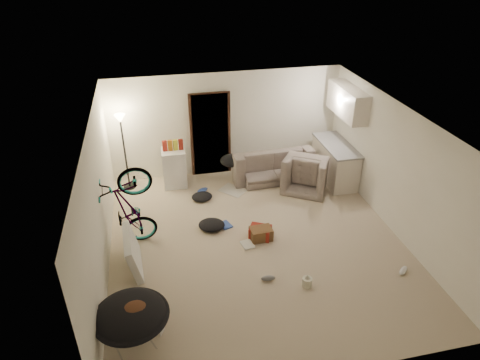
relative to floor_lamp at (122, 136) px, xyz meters
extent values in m
cube|color=#C7B499|center=(2.40, -2.65, -1.32)|extent=(5.50, 6.00, 0.02)
cube|color=white|center=(2.40, -2.65, 1.20)|extent=(5.50, 6.00, 0.02)
cube|color=white|center=(2.40, 0.36, -0.06)|extent=(5.50, 0.02, 2.50)
cube|color=white|center=(2.40, -5.66, -0.06)|extent=(5.50, 0.02, 2.50)
cube|color=white|center=(-0.36, -2.65, -0.06)|extent=(0.02, 6.00, 2.50)
cube|color=white|center=(5.16, -2.65, -0.06)|extent=(0.02, 6.00, 2.50)
cube|color=black|center=(2.00, 0.32, -0.29)|extent=(0.85, 0.10, 2.04)
cube|color=#371E13|center=(2.00, 0.29, -0.29)|extent=(0.97, 0.04, 2.10)
cylinder|color=black|center=(0.00, 0.00, -1.29)|extent=(0.28, 0.28, 0.03)
cylinder|color=black|center=(0.00, 0.00, -0.46)|extent=(0.04, 0.04, 1.70)
cone|color=#FFE0A5|center=(0.00, 0.00, 0.41)|extent=(0.24, 0.24, 0.18)
cube|color=silver|center=(4.83, -0.65, -0.87)|extent=(0.60, 1.50, 0.88)
cube|color=gray|center=(4.83, -0.65, -0.41)|extent=(0.64, 1.54, 0.04)
cube|color=silver|center=(4.96, -0.65, 0.64)|extent=(0.38, 1.40, 0.65)
imported|color=#373E37|center=(3.37, -0.20, -1.02)|extent=(1.97, 0.84, 0.56)
imported|color=#373E37|center=(4.09, -0.83, -0.99)|extent=(1.29, 1.25, 0.64)
imported|color=black|center=(0.10, -2.25, -0.84)|extent=(1.81, 0.85, 1.02)
imported|color=maroon|center=(0.45, -4.54, -1.30)|extent=(0.27, 0.25, 0.02)
cube|color=white|center=(1.07, -0.10, -0.86)|extent=(0.54, 0.54, 0.90)
cube|color=maroon|center=(0.90, -0.10, -0.31)|extent=(0.11, 0.09, 0.30)
cube|color=#B56816|center=(1.02, -0.10, -0.31)|extent=(0.11, 0.08, 0.30)
cube|color=gold|center=(1.14, -0.10, -0.31)|extent=(0.11, 0.08, 0.30)
cube|color=maroon|center=(1.26, -0.10, -0.31)|extent=(0.10, 0.07, 0.30)
cylinder|color=silver|center=(0.10, -4.56, -1.06)|extent=(0.71, 0.71, 0.50)
ellipsoid|color=black|center=(0.10, -4.56, -0.75)|extent=(1.00, 1.00, 0.42)
torus|color=black|center=(0.10, -4.56, -0.75)|extent=(1.07, 1.07, 0.08)
ellipsoid|color=#522E1C|center=(0.15, -4.59, -0.64)|extent=(0.52, 0.45, 0.22)
ellipsoid|color=black|center=(2.42, -0.20, -0.77)|extent=(0.56, 0.46, 0.28)
cube|color=silver|center=(0.10, -2.87, -0.97)|extent=(0.32, 1.03, 0.68)
cube|color=brown|center=(2.51, -2.57, -1.19)|extent=(0.43, 0.32, 0.24)
cube|color=maroon|center=(2.51, -2.52, -1.19)|extent=(0.50, 0.45, 0.24)
cylinder|color=beige|center=(2.93, -3.99, -1.22)|extent=(0.17, 0.17, 0.17)
cone|color=beige|center=(2.93, -3.99, -1.10)|extent=(0.09, 0.09, 0.07)
cube|color=#BDB7AE|center=(2.34, -0.66, -1.30)|extent=(0.71, 0.72, 0.01)
cube|color=#2C479F|center=(1.91, -2.00, -1.29)|extent=(0.29, 0.33, 0.03)
cube|color=silver|center=(2.21, -2.71, -1.29)|extent=(0.26, 0.31, 0.03)
ellipsoid|color=#2C479F|center=(1.64, -0.59, -1.26)|extent=(0.30, 0.22, 0.10)
ellipsoid|color=slate|center=(2.33, -3.72, -1.26)|extent=(0.25, 0.12, 0.09)
ellipsoid|color=white|center=(4.70, -4.05, -1.26)|extent=(0.27, 0.25, 0.10)
ellipsoid|color=black|center=(1.62, -2.03, -1.22)|extent=(0.64, 0.59, 0.17)
ellipsoid|color=black|center=(1.59, -0.90, -1.24)|extent=(0.47, 0.41, 0.14)
camera|label=1|loc=(0.68, -9.01, 3.84)|focal=32.00mm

